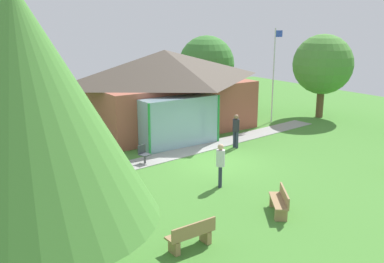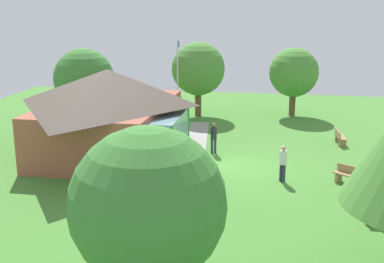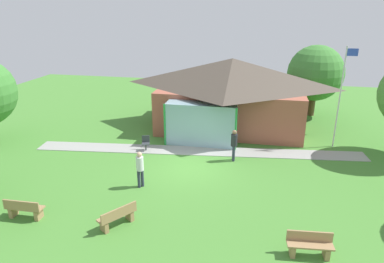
{
  "view_description": "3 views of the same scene",
  "coord_description": "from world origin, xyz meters",
  "px_view_note": "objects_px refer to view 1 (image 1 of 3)",
  "views": [
    {
      "loc": [
        -11.73,
        -15.06,
        6.39
      ],
      "look_at": [
        -0.2,
        1.88,
        1.07
      ],
      "focal_mm": 40.72,
      "sensor_mm": 36.0,
      "label": 1
    },
    {
      "loc": [
        -23.75,
        -2.08,
        7.96
      ],
      "look_at": [
        0.98,
        2.32,
        1.49
      ],
      "focal_mm": 45.82,
      "sensor_mm": 36.0,
      "label": 2
    },
    {
      "loc": [
        3.32,
        -15.93,
        7.87
      ],
      "look_at": [
        -0.4,
        2.43,
        1.08
      ],
      "focal_mm": 32.59,
      "sensor_mm": 36.0,
      "label": 3
    }
  ],
  "objects_px": {
    "visitor_on_path": "(236,128)",
    "tree_east_hedge": "(323,65)",
    "bench_front_left": "(191,236)",
    "pavilion": "(166,88)",
    "tree_behind_pavilion_right": "(207,64)",
    "tree_lawn_corner": "(22,107)",
    "flagpole": "(274,71)",
    "bench_front_center": "(280,202)",
    "patio_chair_west": "(144,155)",
    "visitor_strolling_lawn": "(220,162)"
  },
  "relations": [
    {
      "from": "bench_front_center",
      "to": "visitor_on_path",
      "type": "xyz_separation_m",
      "value": [
        3.75,
        6.81,
        0.62
      ]
    },
    {
      "from": "visitor_on_path",
      "to": "visitor_strolling_lawn",
      "type": "bearing_deg",
      "value": -54.97
    },
    {
      "from": "patio_chair_west",
      "to": "tree_lawn_corner",
      "type": "distance_m",
      "value": 11.55
    },
    {
      "from": "bench_front_left",
      "to": "tree_east_hedge",
      "type": "xyz_separation_m",
      "value": [
        16.77,
        9.44,
        3.1
      ]
    },
    {
      "from": "bench_front_center",
      "to": "bench_front_left",
      "type": "relative_size",
      "value": 0.98
    },
    {
      "from": "bench_front_center",
      "to": "bench_front_left",
      "type": "height_order",
      "value": "same"
    },
    {
      "from": "bench_front_left",
      "to": "tree_lawn_corner",
      "type": "height_order",
      "value": "tree_lawn_corner"
    },
    {
      "from": "visitor_on_path",
      "to": "flagpole",
      "type": "bearing_deg",
      "value": 110.59
    },
    {
      "from": "bench_front_center",
      "to": "bench_front_left",
      "type": "xyz_separation_m",
      "value": [
        -3.77,
        -0.24,
        0.0
      ]
    },
    {
      "from": "bench_front_left",
      "to": "visitor_on_path",
      "type": "relative_size",
      "value": 0.87
    },
    {
      "from": "visitor_on_path",
      "to": "tree_east_hedge",
      "type": "relative_size",
      "value": 0.32
    },
    {
      "from": "pavilion",
      "to": "bench_front_left",
      "type": "relative_size",
      "value": 6.77
    },
    {
      "from": "patio_chair_west",
      "to": "tree_east_hedge",
      "type": "xyz_separation_m",
      "value": [
        14.31,
        2.0,
        3.08
      ]
    },
    {
      "from": "patio_chair_west",
      "to": "tree_behind_pavilion_right",
      "type": "distance_m",
      "value": 13.85
    },
    {
      "from": "patio_chair_west",
      "to": "visitor_on_path",
      "type": "distance_m",
      "value": 5.11
    },
    {
      "from": "pavilion",
      "to": "tree_east_hedge",
      "type": "bearing_deg",
      "value": -17.56
    },
    {
      "from": "flagpole",
      "to": "tree_lawn_corner",
      "type": "bearing_deg",
      "value": -147.98
    },
    {
      "from": "pavilion",
      "to": "tree_behind_pavilion_right",
      "type": "distance_m",
      "value": 7.05
    },
    {
      "from": "tree_east_hedge",
      "to": "tree_lawn_corner",
      "type": "height_order",
      "value": "tree_lawn_corner"
    },
    {
      "from": "bench_front_left",
      "to": "patio_chair_west",
      "type": "distance_m",
      "value": 7.84
    },
    {
      "from": "visitor_on_path",
      "to": "tree_lawn_corner",
      "type": "height_order",
      "value": "tree_lawn_corner"
    },
    {
      "from": "flagpole",
      "to": "bench_front_center",
      "type": "bearing_deg",
      "value": -133.22
    },
    {
      "from": "flagpole",
      "to": "patio_chair_west",
      "type": "xyz_separation_m",
      "value": [
        -10.69,
        -2.77,
        -2.8
      ]
    },
    {
      "from": "flagpole",
      "to": "tree_lawn_corner",
      "type": "relative_size",
      "value": 0.82
    },
    {
      "from": "tree_east_hedge",
      "to": "bench_front_center",
      "type": "bearing_deg",
      "value": -144.69
    },
    {
      "from": "visitor_on_path",
      "to": "tree_behind_pavilion_right",
      "type": "relative_size",
      "value": 0.33
    },
    {
      "from": "tree_behind_pavilion_right",
      "to": "pavilion",
      "type": "bearing_deg",
      "value": -146.21
    },
    {
      "from": "patio_chair_west",
      "to": "visitor_strolling_lawn",
      "type": "height_order",
      "value": "visitor_strolling_lawn"
    },
    {
      "from": "tree_behind_pavilion_right",
      "to": "tree_lawn_corner",
      "type": "bearing_deg",
      "value": -134.48
    },
    {
      "from": "pavilion",
      "to": "patio_chair_west",
      "type": "height_order",
      "value": "pavilion"
    },
    {
      "from": "tree_behind_pavilion_right",
      "to": "tree_lawn_corner",
      "type": "height_order",
      "value": "tree_lawn_corner"
    },
    {
      "from": "tree_east_hedge",
      "to": "pavilion",
      "type": "bearing_deg",
      "value": 162.44
    },
    {
      "from": "flagpole",
      "to": "bench_front_left",
      "type": "height_order",
      "value": "flagpole"
    },
    {
      "from": "visitor_strolling_lawn",
      "to": "tree_lawn_corner",
      "type": "height_order",
      "value": "tree_lawn_corner"
    },
    {
      "from": "bench_front_center",
      "to": "tree_behind_pavilion_right",
      "type": "distance_m",
      "value": 18.71
    },
    {
      "from": "bench_front_center",
      "to": "visitor_strolling_lawn",
      "type": "height_order",
      "value": "visitor_strolling_lawn"
    },
    {
      "from": "flagpole",
      "to": "tree_behind_pavilion_right",
      "type": "relative_size",
      "value": 1.12
    },
    {
      "from": "patio_chair_west",
      "to": "visitor_strolling_lawn",
      "type": "bearing_deg",
      "value": 90.72
    },
    {
      "from": "flagpole",
      "to": "tree_east_hedge",
      "type": "distance_m",
      "value": 3.71
    },
    {
      "from": "bench_front_center",
      "to": "tree_lawn_corner",
      "type": "bearing_deg",
      "value": 132.64
    },
    {
      "from": "visitor_strolling_lawn",
      "to": "bench_front_left",
      "type": "bearing_deg",
      "value": -7.25
    },
    {
      "from": "flagpole",
      "to": "visitor_on_path",
      "type": "xyz_separation_m",
      "value": [
        -5.63,
        -3.17,
        -2.2
      ]
    },
    {
      "from": "visitor_strolling_lawn",
      "to": "tree_behind_pavilion_right",
      "type": "xyz_separation_m",
      "value": [
        8.95,
        13.22,
        2.18
      ]
    },
    {
      "from": "tree_behind_pavilion_right",
      "to": "tree_lawn_corner",
      "type": "distance_m",
      "value": 24.27
    },
    {
      "from": "pavilion",
      "to": "bench_front_center",
      "type": "relative_size",
      "value": 6.94
    },
    {
      "from": "bench_front_center",
      "to": "tree_lawn_corner",
      "type": "relative_size",
      "value": 0.21
    },
    {
      "from": "flagpole",
      "to": "tree_lawn_corner",
      "type": "height_order",
      "value": "tree_lawn_corner"
    },
    {
      "from": "flagpole",
      "to": "tree_east_hedge",
      "type": "height_order",
      "value": "flagpole"
    },
    {
      "from": "pavilion",
      "to": "tree_lawn_corner",
      "type": "distance_m",
      "value": 17.57
    },
    {
      "from": "bench_front_center",
      "to": "tree_east_hedge",
      "type": "bearing_deg",
      "value": -19.03
    }
  ]
}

